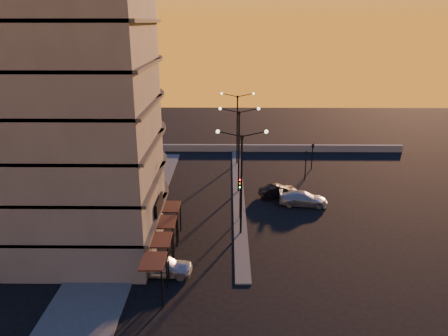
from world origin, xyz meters
TOP-DOWN VIEW (x-y plane):
  - ground at (0.00, 0.00)m, footprint 120.00×120.00m
  - sidewalk_west at (-10.50, 4.00)m, footprint 5.00×40.00m
  - median at (0.00, 10.00)m, footprint 1.20×36.00m
  - parapet at (2.00, 26.00)m, footprint 44.00×0.50m
  - building at (-14.00, 0.03)m, footprint 14.35×17.08m
  - streetlamp_near at (0.00, 0.00)m, footprint 4.32×0.32m
  - streetlamp_mid at (0.00, 10.00)m, footprint 4.32×0.32m
  - streetlamp_far at (0.00, 20.00)m, footprint 4.32×0.32m
  - traffic_light_main at (0.00, 2.87)m, footprint 0.28×0.44m
  - signal_east_a at (8.00, 14.00)m, footprint 0.13×0.16m
  - signal_east_b at (9.50, 18.00)m, footprint 0.42×1.99m
  - car_hatchback at (-6.00, -6.69)m, footprint 4.56×2.00m
  - car_sedan at (4.27, 8.60)m, footprint 4.42×2.49m
  - car_wagon at (6.58, 6.47)m, footprint 5.09×2.52m

SIDE VIEW (x-z plane):
  - ground at x=0.00m, z-range 0.00..0.00m
  - sidewalk_west at x=-10.50m, z-range 0.00..0.12m
  - median at x=0.00m, z-range 0.00..0.12m
  - parapet at x=2.00m, z-range 0.00..1.00m
  - car_sedan at x=4.27m, z-range 0.00..1.38m
  - car_wagon at x=6.58m, z-range 0.00..1.42m
  - car_hatchback at x=-6.00m, z-range 0.00..1.53m
  - signal_east_a at x=8.00m, z-range 0.13..3.73m
  - traffic_light_main at x=0.00m, z-range 0.76..5.01m
  - signal_east_b at x=9.50m, z-range 1.30..4.90m
  - streetlamp_near at x=0.00m, z-range 0.84..10.35m
  - streetlamp_mid at x=0.00m, z-range 0.84..10.35m
  - streetlamp_far at x=0.00m, z-range 0.84..10.35m
  - building at x=-14.00m, z-range -0.59..24.41m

